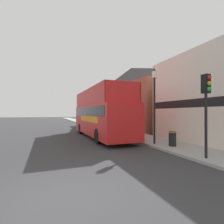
# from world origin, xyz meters

# --- Properties ---
(ground_plane) EXTENTS (144.00, 144.00, 0.00)m
(ground_plane) POSITION_xyz_m (0.00, 21.00, 0.00)
(ground_plane) COLOR #333335
(sidewalk) EXTENTS (2.82, 108.00, 0.14)m
(sidewalk) POSITION_xyz_m (7.26, 18.00, 0.07)
(sidewalk) COLOR #999993
(sidewalk) RESTS_ON ground_plane
(brick_terrace_rear) EXTENTS (6.00, 18.20, 8.96)m
(brick_terrace_rear) POSITION_xyz_m (11.67, 19.10, 4.48)
(brick_terrace_rear) COLOR #935642
(brick_terrace_rear) RESTS_ON ground_plane
(tour_bus) EXTENTS (2.67, 10.51, 4.18)m
(tour_bus) POSITION_xyz_m (4.18, 10.50, 1.83)
(tour_bus) COLOR red
(tour_bus) RESTS_ON ground_plane
(parked_car_ahead_of_bus) EXTENTS (1.91, 4.16, 1.57)m
(parked_car_ahead_of_bus) POSITION_xyz_m (4.71, 18.48, 0.73)
(parked_car_ahead_of_bus) COLOR black
(parked_car_ahead_of_bus) RESTS_ON ground_plane
(traffic_signal) EXTENTS (0.28, 0.42, 3.75)m
(traffic_signal) POSITION_xyz_m (6.40, 1.34, 2.89)
(traffic_signal) COLOR black
(traffic_signal) RESTS_ON sidewalk
(lamp_post_nearest) EXTENTS (0.35, 0.35, 4.99)m
(lamp_post_nearest) POSITION_xyz_m (6.34, 5.27, 3.56)
(lamp_post_nearest) COLOR black
(lamp_post_nearest) RESTS_ON sidewalk
(lamp_post_second) EXTENTS (0.35, 0.35, 4.55)m
(lamp_post_second) POSITION_xyz_m (6.32, 12.61, 3.29)
(lamp_post_second) COLOR black
(lamp_post_second) RESTS_ON sidewalk
(litter_bin) EXTENTS (0.48, 0.48, 0.90)m
(litter_bin) POSITION_xyz_m (6.90, 4.20, 0.62)
(litter_bin) COLOR black
(litter_bin) RESTS_ON sidewalk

